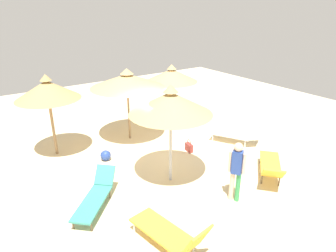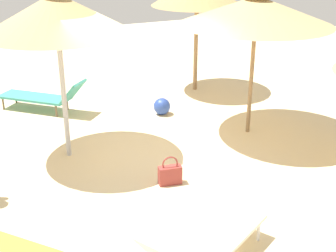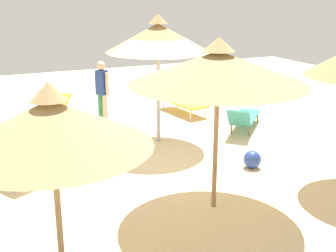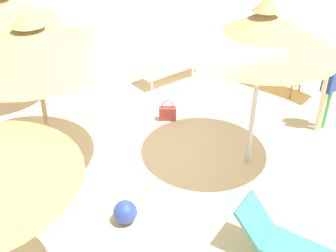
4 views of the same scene
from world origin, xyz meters
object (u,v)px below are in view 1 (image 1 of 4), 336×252
object	(u,v)px
parasol_umbrella_near_left	(171,103)
person_standing_far_right	(236,168)
beach_ball	(106,155)
lounge_chair_front	(238,134)
parasol_umbrella_far_left	(172,75)
parasol_umbrella_center	(47,90)
lounge_chair_edge	(271,166)
lounge_chair_near_right	(96,195)
lounge_chair_back	(172,234)
handbag	(189,147)
parasol_umbrella_far_right	(127,81)

from	to	relation	value
parasol_umbrella_near_left	person_standing_far_right	world-z (taller)	parasol_umbrella_near_left
person_standing_far_right	beach_ball	size ratio (longest dim) A/B	4.74
lounge_chair_front	parasol_umbrella_far_left	bearing A→B (deg)	-82.44
parasol_umbrella_center	lounge_chair_front	bearing A→B (deg)	152.93
lounge_chair_front	lounge_chair_edge	bearing A→B (deg)	65.33
parasol_umbrella_center	lounge_chair_front	world-z (taller)	parasol_umbrella_center
person_standing_far_right	lounge_chair_near_right	bearing A→B (deg)	-30.31
lounge_chair_edge	lounge_chair_near_right	world-z (taller)	lounge_chair_edge
parasol_umbrella_far_left	lounge_chair_near_right	distance (m)	7.34
parasol_umbrella_near_left	beach_ball	size ratio (longest dim) A/B	8.18
beach_ball	parasol_umbrella_center	bearing A→B (deg)	-49.47
lounge_chair_back	handbag	xyz separation A→B (m)	(-3.33, -3.58, -0.27)
handbag	beach_ball	distance (m)	3.04
parasol_umbrella_center	beach_ball	world-z (taller)	parasol_umbrella_center
lounge_chair_edge	lounge_chair_back	bearing A→B (deg)	8.72
lounge_chair_near_right	lounge_chair_back	world-z (taller)	lounge_chair_back
parasol_umbrella_far_right	lounge_chair_back	distance (m)	6.54
parasol_umbrella_far_left	lounge_chair_edge	world-z (taller)	parasol_umbrella_far_left
parasol_umbrella_far_right	person_standing_far_right	xyz separation A→B (m)	(-0.40, 5.36, -1.38)
parasol_umbrella_near_left	lounge_chair_back	bearing A→B (deg)	55.35
parasol_umbrella_center	parasol_umbrella_near_left	bearing A→B (deg)	122.17
lounge_chair_front	lounge_chair_back	xyz separation A→B (m)	(5.34, 3.07, 0.03)
lounge_chair_edge	handbag	distance (m)	3.08
lounge_chair_edge	lounge_chair_near_right	bearing A→B (deg)	-19.52
parasol_umbrella_center	lounge_chair_near_right	size ratio (longest dim) A/B	1.60
lounge_chair_back	beach_ball	distance (m)	4.73
parasol_umbrella_center	lounge_chair_edge	xyz separation A→B (m)	(-4.99, 5.53, -1.96)
parasol_umbrella_center	lounge_chair_back	bearing A→B (deg)	97.00
lounge_chair_front	handbag	bearing A→B (deg)	-14.41
parasol_umbrella_far_right	lounge_chair_back	world-z (taller)	parasol_umbrella_far_right
parasol_umbrella_near_left	parasol_umbrella_far_left	distance (m)	5.50
parasol_umbrella_far_right	lounge_chair_edge	xyz separation A→B (m)	(-2.14, 5.23, -1.95)
parasol_umbrella_near_left	person_standing_far_right	distance (m)	2.53
parasol_umbrella_far_left	beach_ball	bearing A→B (deg)	26.13
parasol_umbrella_near_left	lounge_chair_front	size ratio (longest dim) A/B	1.52
lounge_chair_edge	lounge_chair_back	world-z (taller)	lounge_chair_back
lounge_chair_front	beach_ball	bearing A→B (deg)	-18.70
parasol_umbrella_far_right	parasol_umbrella_center	size ratio (longest dim) A/B	0.97
parasol_umbrella_near_left	lounge_chair_edge	world-z (taller)	parasol_umbrella_near_left
lounge_chair_near_right	lounge_chair_back	distance (m)	2.54
lounge_chair_near_right	handbag	size ratio (longest dim) A/B	3.84
parasol_umbrella_far_left	parasol_umbrella_far_right	bearing A→B (deg)	19.07
parasol_umbrella_far_right	lounge_chair_near_right	size ratio (longest dim) A/B	1.55
person_standing_far_right	handbag	xyz separation A→B (m)	(-0.84, -3.07, -0.85)
handbag	lounge_chair_front	bearing A→B (deg)	165.59
lounge_chair_near_right	person_standing_far_right	xyz separation A→B (m)	(-3.27, 1.91, 0.66)
person_standing_far_right	parasol_umbrella_center	bearing A→B (deg)	-60.17
lounge_chair_front	lounge_chair_near_right	world-z (taller)	lounge_chair_front
person_standing_far_right	handbag	world-z (taller)	person_standing_far_right
parasol_umbrella_center	lounge_chair_edge	size ratio (longest dim) A/B	1.44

